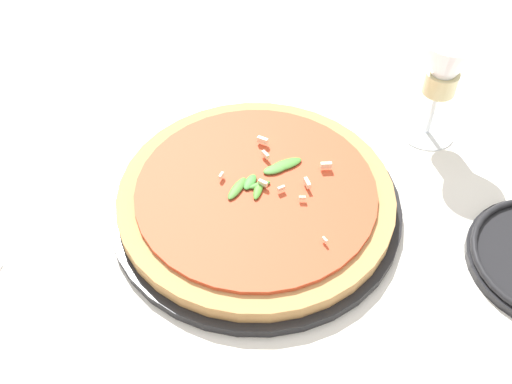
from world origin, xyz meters
name	(u,v)px	position (x,y,z in m)	size (l,w,h in m)	color
ground_plane	(234,219)	(0.00, 0.00, 0.00)	(6.00, 6.00, 0.00)	silver
pizza_arugula_main	(256,199)	(0.02, -0.02, 0.02)	(0.35, 0.35, 0.05)	black
wine_glass	(444,72)	(0.23, -0.20, 0.10)	(0.08, 0.08, 0.15)	white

